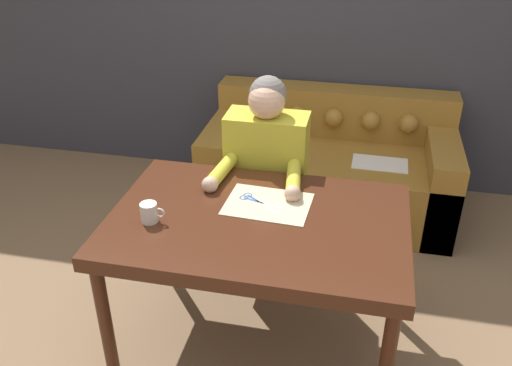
{
  "coord_description": "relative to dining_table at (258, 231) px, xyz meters",
  "views": [
    {
      "loc": [
        0.47,
        -1.99,
        2.07
      ],
      "look_at": [
        0.02,
        0.14,
        0.84
      ],
      "focal_mm": 38.0,
      "sensor_mm": 36.0,
      "label": 1
    }
  ],
  "objects": [
    {
      "name": "ground_plane",
      "position": [
        -0.05,
        -0.0,
        -0.67
      ],
      "size": [
        16.0,
        16.0,
        0.0
      ],
      "primitive_type": "plane",
      "color": "#846647"
    },
    {
      "name": "wall_back",
      "position": [
        -0.05,
        1.84,
        0.63
      ],
      "size": [
        8.0,
        0.06,
        2.6
      ],
      "color": "#383842",
      "rests_on": "ground_plane"
    },
    {
      "name": "dining_table",
      "position": [
        0.0,
        0.0,
        0.0
      ],
      "size": [
        1.34,
        0.9,
        0.74
      ],
      "color": "#472314",
      "rests_on": "ground_plane"
    },
    {
      "name": "couch",
      "position": [
        0.21,
        1.41,
        -0.38
      ],
      "size": [
        1.67,
        0.86,
        0.78
      ],
      "color": "olive",
      "rests_on": "ground_plane"
    },
    {
      "name": "person",
      "position": [
        -0.08,
        0.57,
        -0.06
      ],
      "size": [
        0.48,
        0.58,
        1.2
      ],
      "color": "#33281E",
      "rests_on": "ground_plane"
    },
    {
      "name": "pattern_paper_main",
      "position": [
        0.02,
        0.12,
        0.08
      ],
      "size": [
        0.41,
        0.31,
        0.0
      ],
      "color": "beige",
      "rests_on": "dining_table"
    },
    {
      "name": "scissors",
      "position": [
        -0.05,
        0.14,
        0.08
      ],
      "size": [
        0.23,
        0.16,
        0.01
      ],
      "color": "silver",
      "rests_on": "dining_table"
    },
    {
      "name": "mug",
      "position": [
        -0.46,
        -0.13,
        0.12
      ],
      "size": [
        0.11,
        0.08,
        0.09
      ],
      "color": "silver",
      "rests_on": "dining_table"
    }
  ]
}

